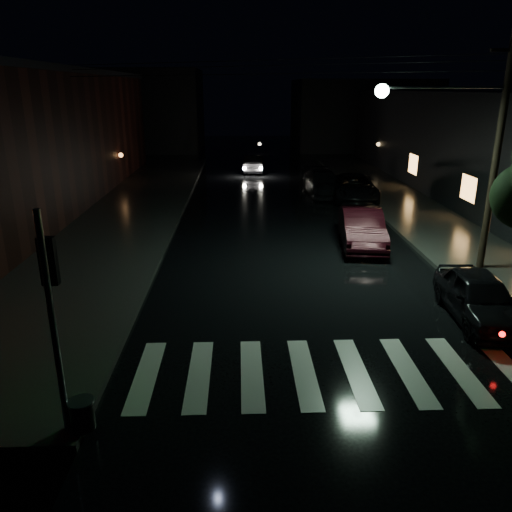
{
  "coord_description": "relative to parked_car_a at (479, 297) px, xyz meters",
  "views": [
    {
      "loc": [
        0.96,
        -9.42,
        6.19
      ],
      "look_at": [
        1.42,
        4.15,
        1.6
      ],
      "focal_mm": 35.0,
      "sensor_mm": 36.0,
      "label": 1
    }
  ],
  "objects": [
    {
      "name": "building_far_left",
      "position": [
        -17.6,
        41.88,
        3.32
      ],
      "size": [
        14.0,
        10.0,
        8.0
      ],
      "primitive_type": "cube",
      "color": "black",
      "rests_on": "ground"
    },
    {
      "name": "crosswalk",
      "position": [
        -4.6,
        -2.62,
        -0.67
      ],
      "size": [
        9.0,
        3.0,
        0.01
      ],
      "primitive_type": "cube",
      "color": "beige",
      "rests_on": "ground"
    },
    {
      "name": "oncoming_car",
      "position": [
        -5.47,
        26.05,
        -0.01
      ],
      "size": [
        1.7,
        4.11,
        1.32
      ],
      "primitive_type": "imported",
      "rotation": [
        0.0,
        0.0,
        3.06
      ],
      "color": "black",
      "rests_on": "ground"
    },
    {
      "name": "parked_car_a",
      "position": [
        0.0,
        0.0,
        0.0
      ],
      "size": [
        1.85,
        4.06,
        1.35
      ],
      "primitive_type": "imported",
      "rotation": [
        0.0,
        0.0,
        -0.07
      ],
      "color": "black",
      "rests_on": "ground"
    },
    {
      "name": "parked_car_b",
      "position": [
        -1.65,
        6.97,
        0.08
      ],
      "size": [
        2.13,
        4.76,
        1.52
      ],
      "primitive_type": "imported",
      "rotation": [
        0.0,
        0.0,
        -0.12
      ],
      "color": "black",
      "rests_on": "ground"
    },
    {
      "name": "utility_pole",
      "position": [
        1.23,
        3.88,
        3.92
      ],
      "size": [
        4.92,
        0.44,
        8.0
      ],
      "color": "black",
      "rests_on": "ground"
    },
    {
      "name": "sidewalk_right",
      "position": [
        2.4,
        10.88,
        -0.6
      ],
      "size": [
        4.0,
        44.0,
        0.15
      ],
      "primitive_type": "cube",
      "color": "#282826",
      "rests_on": "ground"
    },
    {
      "name": "parked_car_d",
      "position": [
        0.0,
        15.76,
        0.06
      ],
      "size": [
        2.99,
        5.51,
        1.47
      ],
      "primitive_type": "imported",
      "rotation": [
        0.0,
        0.0,
        -0.11
      ],
      "color": "black",
      "rests_on": "ground"
    },
    {
      "name": "signal_pole_corner",
      "position": [
        -9.74,
        -4.58,
        0.87
      ],
      "size": [
        0.68,
        0.61,
        4.2
      ],
      "color": "slate",
      "rests_on": "ground"
    },
    {
      "name": "ground",
      "position": [
        -7.6,
        -3.12,
        -0.68
      ],
      "size": [
        120.0,
        120.0,
        0.0
      ],
      "primitive_type": "plane",
      "color": "black",
      "rests_on": "ground"
    },
    {
      "name": "building_far_right",
      "position": [
        6.4,
        41.88,
        2.82
      ],
      "size": [
        14.0,
        10.0,
        7.0
      ],
      "primitive_type": "cube",
      "color": "black",
      "rests_on": "ground"
    },
    {
      "name": "parked_car_c",
      "position": [
        -1.54,
        17.44,
        0.04
      ],
      "size": [
        2.3,
        5.04,
        1.43
      ],
      "primitive_type": "imported",
      "rotation": [
        0.0,
        0.0,
        0.06
      ],
      "color": "black",
      "rests_on": "ground"
    },
    {
      "name": "sidewalk_left",
      "position": [
        -12.6,
        10.88,
        -0.6
      ],
      "size": [
        6.0,
        44.0,
        0.15
      ],
      "primitive_type": "cube",
      "color": "#282826",
      "rests_on": "ground"
    }
  ]
}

